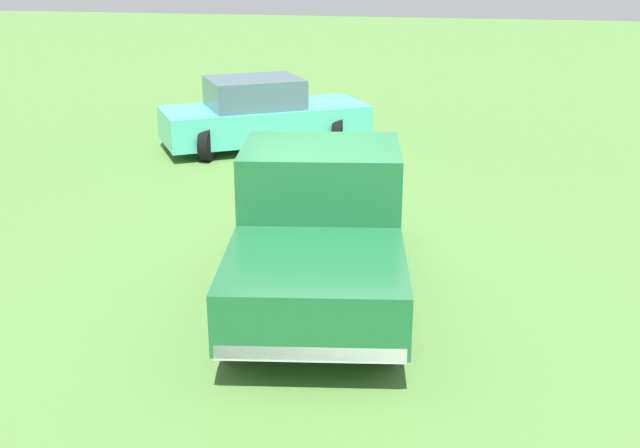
{
  "coord_description": "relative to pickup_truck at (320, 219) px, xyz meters",
  "views": [
    {
      "loc": [
        9.35,
        1.83,
        4.05
      ],
      "look_at": [
        0.62,
        0.05,
        0.9
      ],
      "focal_mm": 44.1,
      "sensor_mm": 36.0,
      "label": 1
    }
  ],
  "objects": [
    {
      "name": "ground_plane",
      "position": [
        -0.5,
        -0.03,
        -0.92
      ],
      "size": [
        80.0,
        80.0,
        0.0
      ],
      "primitive_type": "plane",
      "color": "#54843D"
    },
    {
      "name": "sedan_near",
      "position": [
        -6.99,
        -2.68,
        -0.24
      ],
      "size": [
        3.69,
        4.52,
        1.48
      ],
      "rotation": [
        0.0,
        0.0,
        2.12
      ],
      "color": "black",
      "rests_on": "ground_plane"
    },
    {
      "name": "pickup_truck",
      "position": [
        0.0,
        0.0,
        0.0
      ],
      "size": [
        5.07,
        2.64,
        1.79
      ],
      "rotation": [
        0.0,
        0.0,
        0.16
      ],
      "color": "black",
      "rests_on": "ground_plane"
    }
  ]
}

